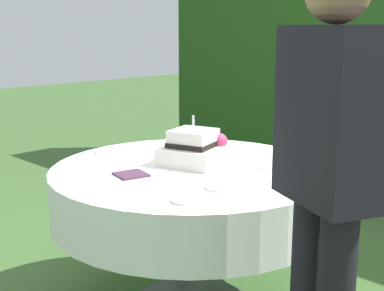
{
  "coord_description": "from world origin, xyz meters",
  "views": [
    {
      "loc": [
        1.75,
        -1.76,
        1.39
      ],
      "look_at": [
        -0.02,
        0.03,
        0.83
      ],
      "focal_mm": 50.07,
      "sensor_mm": 36.0,
      "label": 1
    }
  ],
  "objects_px": {
    "wedding_cake": "(194,149)",
    "napkin_stack": "(131,174)",
    "cake_table": "(191,193)",
    "serving_plate_right": "(269,167)",
    "serving_plate_far": "(105,152)",
    "standing_person": "(327,177)",
    "serving_plate_near": "(185,200)",
    "serving_plate_left": "(219,187)"
  },
  "relations": [
    {
      "from": "napkin_stack",
      "to": "serving_plate_far",
      "type": "bearing_deg",
      "value": 157.76
    },
    {
      "from": "serving_plate_near",
      "to": "napkin_stack",
      "type": "xyz_separation_m",
      "value": [
        -0.44,
        0.09,
        -0.0
      ]
    },
    {
      "from": "cake_table",
      "to": "serving_plate_right",
      "type": "xyz_separation_m",
      "value": [
        0.28,
        0.26,
        0.14
      ]
    },
    {
      "from": "serving_plate_right",
      "to": "wedding_cake",
      "type": "bearing_deg",
      "value": -148.73
    },
    {
      "from": "cake_table",
      "to": "serving_plate_far",
      "type": "bearing_deg",
      "value": -169.03
    },
    {
      "from": "wedding_cake",
      "to": "napkin_stack",
      "type": "relative_size",
      "value": 2.61
    },
    {
      "from": "serving_plate_near",
      "to": "napkin_stack",
      "type": "height_order",
      "value": "serving_plate_near"
    },
    {
      "from": "cake_table",
      "to": "serving_plate_left",
      "type": "relative_size",
      "value": 11.28
    },
    {
      "from": "serving_plate_left",
      "to": "standing_person",
      "type": "xyz_separation_m",
      "value": [
        0.58,
        -0.14,
        0.19
      ]
    },
    {
      "from": "wedding_cake",
      "to": "standing_person",
      "type": "distance_m",
      "value": 1.02
    },
    {
      "from": "serving_plate_right",
      "to": "serving_plate_far",
      "type": "bearing_deg",
      "value": -156.29
    },
    {
      "from": "cake_table",
      "to": "napkin_stack",
      "type": "distance_m",
      "value": 0.33
    },
    {
      "from": "wedding_cake",
      "to": "serving_plate_left",
      "type": "height_order",
      "value": "wedding_cake"
    },
    {
      "from": "standing_person",
      "to": "serving_plate_left",
      "type": "bearing_deg",
      "value": 166.46
    },
    {
      "from": "cake_table",
      "to": "wedding_cake",
      "type": "xyz_separation_m",
      "value": [
        -0.04,
        0.06,
        0.21
      ]
    },
    {
      "from": "serving_plate_near",
      "to": "standing_person",
      "type": "relative_size",
      "value": 0.07
    },
    {
      "from": "serving_plate_right",
      "to": "napkin_stack",
      "type": "relative_size",
      "value": 0.79
    },
    {
      "from": "cake_table",
      "to": "wedding_cake",
      "type": "height_order",
      "value": "wedding_cake"
    },
    {
      "from": "wedding_cake",
      "to": "serving_plate_far",
      "type": "bearing_deg",
      "value": -161.51
    },
    {
      "from": "cake_table",
      "to": "serving_plate_right",
      "type": "relative_size",
      "value": 12.64
    },
    {
      "from": "serving_plate_near",
      "to": "cake_table",
      "type": "bearing_deg",
      "value": 132.5
    },
    {
      "from": "serving_plate_far",
      "to": "wedding_cake",
      "type": "bearing_deg",
      "value": 18.49
    },
    {
      "from": "cake_table",
      "to": "serving_plate_right",
      "type": "height_order",
      "value": "serving_plate_right"
    },
    {
      "from": "cake_table",
      "to": "standing_person",
      "type": "distance_m",
      "value": 1.01
    },
    {
      "from": "cake_table",
      "to": "serving_plate_far",
      "type": "height_order",
      "value": "serving_plate_far"
    },
    {
      "from": "serving_plate_left",
      "to": "serving_plate_right",
      "type": "relative_size",
      "value": 1.12
    },
    {
      "from": "serving_plate_near",
      "to": "napkin_stack",
      "type": "bearing_deg",
      "value": 168.58
    },
    {
      "from": "cake_table",
      "to": "serving_plate_far",
      "type": "distance_m",
      "value": 0.57
    },
    {
      "from": "serving_plate_right",
      "to": "standing_person",
      "type": "xyz_separation_m",
      "value": [
        0.63,
        -0.55,
        0.19
      ]
    },
    {
      "from": "serving_plate_right",
      "to": "napkin_stack",
      "type": "bearing_deg",
      "value": -124.04
    },
    {
      "from": "serving_plate_near",
      "to": "serving_plate_left",
      "type": "xyz_separation_m",
      "value": [
        -0.02,
        0.22,
        0.0
      ]
    },
    {
      "from": "wedding_cake",
      "to": "serving_plate_far",
      "type": "distance_m",
      "value": 0.54
    },
    {
      "from": "serving_plate_left",
      "to": "napkin_stack",
      "type": "bearing_deg",
      "value": -162.53
    },
    {
      "from": "cake_table",
      "to": "standing_person",
      "type": "relative_size",
      "value": 0.84
    },
    {
      "from": "serving_plate_right",
      "to": "standing_person",
      "type": "distance_m",
      "value": 0.86
    },
    {
      "from": "cake_table",
      "to": "standing_person",
      "type": "height_order",
      "value": "standing_person"
    },
    {
      "from": "cake_table",
      "to": "serving_plate_near",
      "type": "distance_m",
      "value": 0.53
    },
    {
      "from": "serving_plate_left",
      "to": "serving_plate_right",
      "type": "height_order",
      "value": "same"
    },
    {
      "from": "napkin_stack",
      "to": "standing_person",
      "type": "xyz_separation_m",
      "value": [
        1.0,
        -0.01,
        0.19
      ]
    },
    {
      "from": "standing_person",
      "to": "napkin_stack",
      "type": "bearing_deg",
      "value": 179.52
    },
    {
      "from": "cake_table",
      "to": "wedding_cake",
      "type": "relative_size",
      "value": 3.83
    },
    {
      "from": "wedding_cake",
      "to": "serving_plate_left",
      "type": "xyz_separation_m",
      "value": [
        0.37,
        -0.22,
        -0.07
      ]
    }
  ]
}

